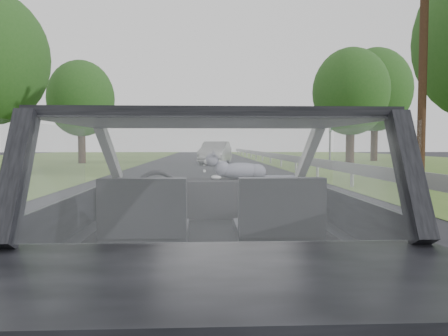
{
  "coord_description": "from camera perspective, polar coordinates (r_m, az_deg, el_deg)",
  "views": [
    {
      "loc": [
        -0.05,
        -2.89,
        1.28
      ],
      "look_at": [
        0.11,
        0.56,
        1.09
      ],
      "focal_mm": 35.0,
      "sensor_mm": 36.0,
      "label": 1
    }
  ],
  "objects": [
    {
      "name": "other_car",
      "position": [
        28.5,
        -1.13,
        2.01
      ],
      "size": [
        2.6,
        4.75,
        1.48
      ],
      "primitive_type": "imported",
      "rotation": [
        0.0,
        0.0,
        -0.19
      ],
      "color": "#A8A8A8",
      "rests_on": "ground"
    },
    {
      "name": "driver_seat",
      "position": [
        2.66,
        -10.24,
        -5.66
      ],
      "size": [
        0.5,
        0.72,
        0.42
      ],
      "primitive_type": "cube",
      "color": "black",
      "rests_on": "subject_car"
    },
    {
      "name": "utility_pole",
      "position": [
        14.41,
        24.56,
        12.44
      ],
      "size": [
        0.26,
        0.26,
        7.38
      ],
      "primitive_type": "cylinder",
      "rotation": [
        0.0,
        0.0,
        -0.08
      ],
      "color": "#492F1E",
      "rests_on": "ground"
    },
    {
      "name": "steering_wheel",
      "position": [
        3.26,
        -8.82,
        -3.31
      ],
      "size": [
        0.36,
        0.36,
        0.04
      ],
      "primitive_type": "torus",
      "color": "black",
      "rests_on": "dashboard"
    },
    {
      "name": "cat",
      "position": [
        3.53,
        2.26,
        -0.23
      ],
      "size": [
        0.53,
        0.18,
        0.23
      ],
      "primitive_type": "ellipsoid",
      "rotation": [
        0.0,
        0.0,
        0.03
      ],
      "color": "gray",
      "rests_on": "dashboard"
    },
    {
      "name": "guardrail",
      "position": [
        13.63,
        15.93,
        0.03
      ],
      "size": [
        0.05,
        90.0,
        0.32
      ],
      "primitive_type": "cube",
      "color": "#999999",
      "rests_on": "ground"
    },
    {
      "name": "ground",
      "position": [
        3.16,
        -1.63,
        -20.8
      ],
      "size": [
        140.0,
        140.0,
        0.0
      ],
      "primitive_type": "plane",
      "color": "#252529",
      "rests_on": "ground"
    },
    {
      "name": "tree_6",
      "position": [
        31.02,
        -18.15,
        6.78
      ],
      "size": [
        5.13,
        5.13,
        6.71
      ],
      "primitive_type": null,
      "rotation": [
        0.0,
        0.0,
        -0.17
      ],
      "color": "#2B521F",
      "rests_on": "ground"
    },
    {
      "name": "tree_2",
      "position": [
        26.79,
        16.21,
        7.42
      ],
      "size": [
        5.37,
        5.37,
        6.72
      ],
      "primitive_type": null,
      "rotation": [
        0.0,
        0.0,
        -0.24
      ],
      "color": "#2B521F",
      "rests_on": "ground"
    },
    {
      "name": "dashboard",
      "position": [
        3.54,
        -1.84,
        -3.91
      ],
      "size": [
        1.58,
        0.45,
        0.3
      ],
      "primitive_type": "cube",
      "color": "black",
      "rests_on": "subject_car"
    },
    {
      "name": "passenger_seat",
      "position": [
        2.67,
        7.11,
        -5.58
      ],
      "size": [
        0.5,
        0.72,
        0.42
      ],
      "primitive_type": "cube",
      "color": "black",
      "rests_on": "subject_car"
    },
    {
      "name": "tree_3",
      "position": [
        35.93,
        19.1,
        7.63
      ],
      "size": [
        7.05,
        7.05,
        8.45
      ],
      "primitive_type": null,
      "rotation": [
        0.0,
        0.0,
        -0.32
      ],
      "color": "#2B521F",
      "rests_on": "ground"
    },
    {
      "name": "highway_sign",
      "position": [
        22.25,
        13.67,
        2.91
      ],
      "size": [
        0.29,
        1.0,
        2.49
      ],
      "primitive_type": "cube",
      "rotation": [
        0.0,
        0.0,
        -0.19
      ],
      "color": "#124920",
      "rests_on": "ground"
    },
    {
      "name": "subject_car",
      "position": [
        2.95,
        -1.65,
        -7.8
      ],
      "size": [
        1.8,
        4.0,
        1.45
      ],
      "primitive_type": "cube",
      "color": "black",
      "rests_on": "ground"
    }
  ]
}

